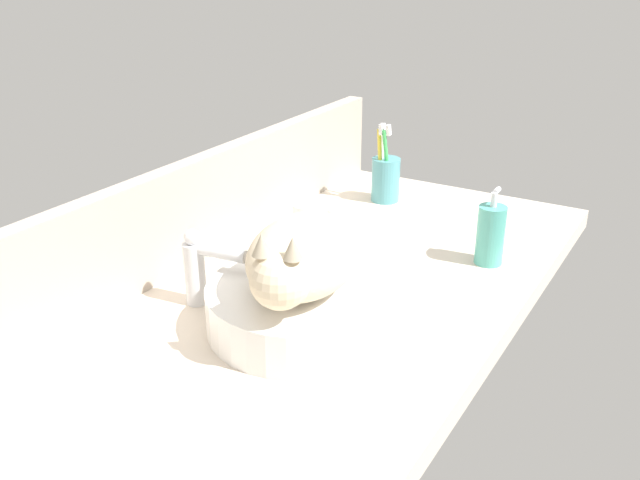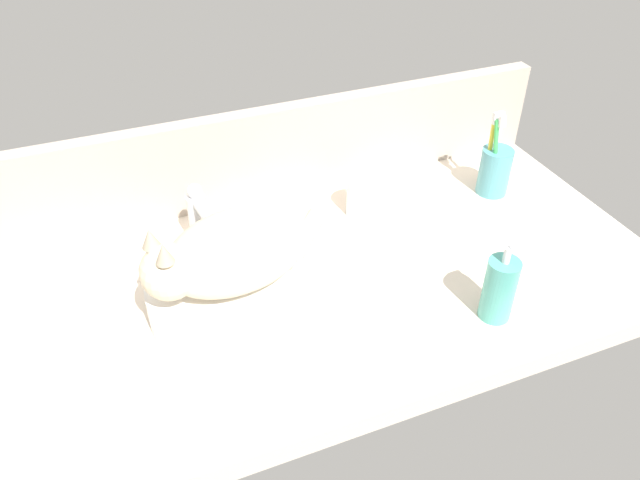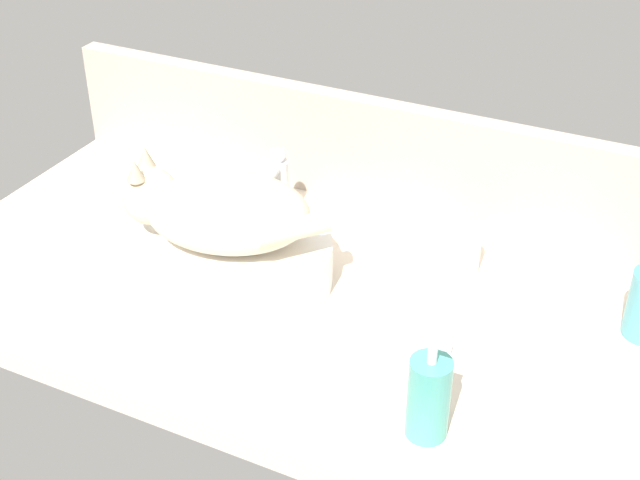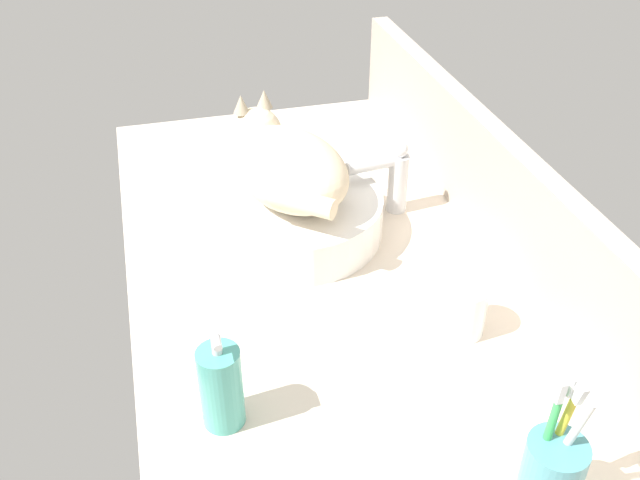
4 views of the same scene
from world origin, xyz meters
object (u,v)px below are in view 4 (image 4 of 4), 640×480
Objects in this scene: water_glass at (462,312)px; sink_basin at (291,215)px; soap_dispenser at (221,387)px; toothbrush_cup at (551,474)px; faucet at (393,176)px; cat at (285,164)px.

sink_basin is at bearing -149.59° from water_glass.
toothbrush_cup is at bearing 56.56° from soap_dispenser.
faucet is 0.92× the size of soap_dispenser.
faucet reaches higher than sink_basin.
sink_basin is 42.40cm from soap_dispenser.
water_glass is at bearing -1.82° from faucet.
cat is (-1.30, -0.44, 9.38)cm from sink_basin.
sink_basin is 9.48cm from cat.
soap_dispenser is (39.85, -17.04, -7.11)cm from cat.
faucet is at bearing 93.16° from cat.
water_glass reaches higher than sink_basin.
soap_dispenser is 36.43cm from water_glass.
cat is 20.34cm from faucet.
soap_dispenser is at bearing -123.44° from toothbrush_cup.
toothbrush_cup is 29.51cm from water_glass.
soap_dispenser reaches higher than faucet.
faucet is 0.73× the size of toothbrush_cup.
cat is at bearing -165.94° from toothbrush_cup.
toothbrush_cup is 2.36× the size of water_glass.
toothbrush_cup is (62.30, -4.16, -1.68)cm from faucet.
water_glass is (31.97, 18.44, -9.57)cm from cat.
water_glass is (30.67, 18.00, -0.19)cm from sink_basin.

